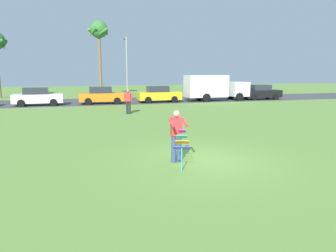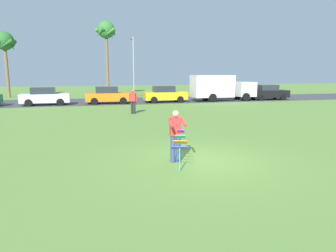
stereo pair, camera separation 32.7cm
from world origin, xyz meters
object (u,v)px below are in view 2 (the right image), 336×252
object	(u,v)px
parked_truck_white_box	(220,87)
palm_tree_left_near	(5,44)
parked_car_orange	(108,95)
person_kite_flyer	(176,134)
parked_car_white	(45,97)
streetlight_pole	(133,63)
kite_held	(180,144)
palm_tree_right_near	(106,33)
parked_car_yellow	(165,94)
person_walker_near	(133,101)
parked_car_black	(268,93)

from	to	relation	value
parked_truck_white_box	palm_tree_left_near	size ratio (longest dim) A/B	0.90
palm_tree_left_near	parked_car_orange	bearing A→B (deg)	-43.12
person_kite_flyer	parked_car_orange	bearing A→B (deg)	92.74
parked_car_white	palm_tree_left_near	world-z (taller)	palm_tree_left_near
parked_truck_white_box	person_kite_flyer	bearing A→B (deg)	-117.13
streetlight_pole	parked_car_orange	bearing A→B (deg)	-114.59
person_kite_flyer	parked_truck_white_box	size ratio (longest dim) A/B	0.26
streetlight_pole	kite_held	bearing A→B (deg)	-95.29
palm_tree_right_near	streetlight_pole	distance (m)	5.23
parked_car_yellow	parked_car_orange	bearing A→B (deg)	179.99
parked_car_white	person_walker_near	distance (m)	10.35
parked_truck_white_box	person_walker_near	size ratio (longest dim) A/B	3.90
parked_car_yellow	streetlight_pole	bearing A→B (deg)	104.34
person_walker_near	palm_tree_left_near	bearing A→B (deg)	124.16
parked_car_yellow	parked_truck_white_box	distance (m)	5.82
person_kite_flyer	parked_truck_white_box	xyz separation A→B (m)	(10.33, 20.16, 0.46)
parked_car_orange	parked_car_black	xyz separation A→B (m)	(16.90, -0.00, 0.00)
parked_car_yellow	person_walker_near	world-z (taller)	person_walker_near
parked_car_yellow	palm_tree_right_near	distance (m)	13.14
parked_truck_white_box	streetlight_pole	size ratio (longest dim) A/B	0.96
kite_held	palm_tree_right_near	distance (m)	31.79
parked_car_white	palm_tree_left_near	size ratio (longest dim) A/B	0.57
streetlight_pole	person_walker_near	bearing A→B (deg)	-98.26
parked_car_black	palm_tree_left_near	distance (m)	30.03
streetlight_pole	palm_tree_right_near	bearing A→B (deg)	141.18
kite_held	palm_tree_left_near	xyz separation A→B (m)	(-11.71, 31.12, 5.32)
streetlight_pole	person_walker_near	xyz separation A→B (m)	(-2.24, -15.44, -3.06)
person_walker_near	parked_car_yellow	bearing A→B (deg)	61.38
parked_car_black	parked_truck_white_box	bearing A→B (deg)	180.00
parked_car_orange	streetlight_pole	distance (m)	9.08
parked_car_white	parked_car_yellow	world-z (taller)	same
parked_truck_white_box	person_walker_near	world-z (taller)	parked_truck_white_box
parked_car_black	person_walker_near	size ratio (longest dim) A/B	2.43
parked_car_white	palm_tree_right_near	size ratio (longest dim) A/B	0.47
parked_car_white	parked_car_black	bearing A→B (deg)	0.00
parked_truck_white_box	parked_car_black	bearing A→B (deg)	-0.00
parked_car_black	palm_tree_right_near	world-z (taller)	palm_tree_right_near
kite_held	streetlight_pole	world-z (taller)	streetlight_pole
parked_car_orange	parked_car_yellow	world-z (taller)	same
parked_car_white	parked_car_orange	bearing A→B (deg)	0.02
parked_car_orange	parked_truck_white_box	distance (m)	11.31
kite_held	person_walker_near	distance (m)	13.25
palm_tree_left_near	person_kite_flyer	bearing A→B (deg)	-68.72
streetlight_pole	parked_car_black	bearing A→B (deg)	-29.99
person_kite_flyer	kite_held	distance (m)	0.83
parked_car_white	streetlight_pole	size ratio (longest dim) A/B	0.61
person_kite_flyer	parked_car_black	size ratio (longest dim) A/B	0.41
parked_truck_white_box	streetlight_pole	bearing A→B (deg)	135.16
parked_car_black	palm_tree_right_near	distance (m)	20.36
parked_car_orange	palm_tree_right_near	xyz separation A→B (m)	(0.60, 10.08, 6.85)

